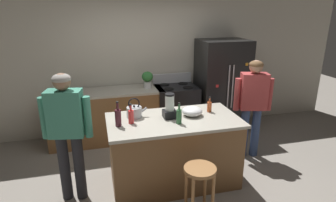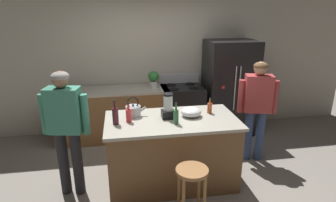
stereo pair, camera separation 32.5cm
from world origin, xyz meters
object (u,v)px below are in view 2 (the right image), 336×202
at_px(refrigerator, 229,88).
at_px(bottle_soda, 129,115).
at_px(tea_kettle, 133,110).
at_px(blender_appliance, 168,108).
at_px(bar_stool, 192,180).
at_px(kitchen_island, 172,151).
at_px(person_by_island_left, 66,123).
at_px(person_by_sink_right, 257,103).
at_px(bottle_cooking_sauce, 210,108).
at_px(mixing_bowl, 191,112).
at_px(bottle_wine, 115,115).
at_px(stove_range, 182,110).
at_px(bottle_olive_oil, 176,116).
at_px(potted_plant, 153,78).

bearing_deg(refrigerator, bottle_soda, -142.09).
bearing_deg(tea_kettle, blender_appliance, -16.72).
bearing_deg(bottle_soda, tea_kettle, 70.22).
bearing_deg(bar_stool, bottle_soda, 129.58).
bearing_deg(kitchen_island, bottle_soda, 179.81).
height_order(person_by_island_left, person_by_sink_right, person_by_island_left).
relative_size(person_by_island_left, person_by_sink_right, 1.03).
bearing_deg(bottle_cooking_sauce, refrigerator, 59.05).
height_order(refrigerator, mixing_bowl, refrigerator).
distance_m(blender_appliance, bottle_wine, 0.69).
bearing_deg(refrigerator, stove_range, 178.43).
bearing_deg(bottle_soda, bottle_cooking_sauce, 6.93).
distance_m(refrigerator, bar_stool, 2.64).
bearing_deg(refrigerator, bottle_olive_oil, -129.03).
relative_size(person_by_island_left, bottle_wine, 5.15).
xyz_separation_m(bottle_cooking_sauce, tea_kettle, (-1.04, 0.06, 0.00)).
xyz_separation_m(refrigerator, bar_stool, (-1.28, -2.27, -0.37)).
distance_m(stove_range, bar_stool, 2.33).
xyz_separation_m(bottle_wine, bottle_olive_oil, (0.74, -0.11, -0.02)).
distance_m(kitchen_island, bottle_soda, 0.79).
xyz_separation_m(stove_range, tea_kettle, (-0.95, -1.33, 0.53)).
bearing_deg(person_by_island_left, bottle_olive_oil, -5.41).
bearing_deg(bottle_olive_oil, potted_plant, 92.60).
distance_m(potted_plant, bottle_olive_oil, 1.71).
xyz_separation_m(bottle_olive_oil, tea_kettle, (-0.51, 0.35, -0.02)).
relative_size(bottle_wine, bottle_soda, 1.23).
height_order(bottle_wine, bottle_cooking_sauce, bottle_wine).
xyz_separation_m(potted_plant, bottle_soda, (-0.50, -1.55, -0.08)).
relative_size(bottle_olive_oil, mixing_bowl, 1.01).
xyz_separation_m(person_by_sink_right, bottle_cooking_sauce, (-0.83, -0.26, 0.06)).
distance_m(refrigerator, blender_appliance, 2.02).
xyz_separation_m(bottle_soda, bottle_cooking_sauce, (1.11, 0.13, -0.02)).
height_order(stove_range, bar_stool, stove_range).
height_order(potted_plant, bottle_olive_oil, potted_plant).
xyz_separation_m(blender_appliance, bottle_soda, (-0.52, -0.06, -0.05)).
distance_m(person_by_island_left, bottle_olive_oil, 1.35).
relative_size(bottle_olive_oil, bottle_cooking_sauce, 1.28).
height_order(person_by_sink_right, bottle_cooking_sauce, person_by_sink_right).
relative_size(bottle_soda, bottle_cooking_sauce, 1.19).
distance_m(bar_stool, bottle_cooking_sauce, 1.14).
bearing_deg(potted_plant, tea_kettle, -107.64).
relative_size(bar_stool, potted_plant, 2.17).
bearing_deg(stove_range, mixing_bowl, -97.58).
bearing_deg(stove_range, refrigerator, -1.57).
relative_size(stove_range, bottle_cooking_sauce, 5.15).
bearing_deg(bar_stool, stove_range, 80.53).
relative_size(refrigerator, potted_plant, 5.86).
bearing_deg(kitchen_island, refrigerator, 47.62).
xyz_separation_m(person_by_island_left, bottle_wine, (0.60, -0.02, 0.06)).
bearing_deg(stove_range, tea_kettle, -125.66).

